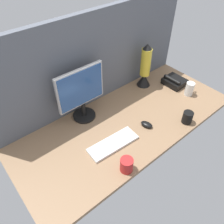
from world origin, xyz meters
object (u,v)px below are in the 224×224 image
at_px(keyboard, 113,144).
at_px(mug_black_travel, 187,117).
at_px(mug_red_plastic, 127,165).
at_px(monitor, 81,93).
at_px(lava_lamp, 145,69).
at_px(desk_phone, 174,81).
at_px(mouse, 147,125).
at_px(mug_ceramic_white, 190,89).

relative_size(keyboard, mug_black_travel, 3.75).
relative_size(keyboard, mug_red_plastic, 3.70).
distance_m(monitor, keyboard, 0.44).
xyz_separation_m(mug_black_travel, lava_lamp, (0.10, 0.56, 0.12)).
distance_m(monitor, desk_phone, 0.94).
bearing_deg(lava_lamp, mouse, -133.04).
height_order(mug_red_plastic, desk_phone, mug_red_plastic).
bearing_deg(desk_phone, lava_lamp, 141.03).
height_order(mug_ceramic_white, lava_lamp, lava_lamp).
bearing_deg(mouse, monitor, 113.01).
height_order(monitor, mug_red_plastic, monitor).
relative_size(mug_black_travel, desk_phone, 0.51).
distance_m(mug_ceramic_white, lava_lamp, 0.43).
distance_m(mug_black_travel, mug_red_plastic, 0.65).
bearing_deg(monitor, mug_black_travel, -44.78).
xyz_separation_m(monitor, mouse, (0.30, -0.40, -0.22)).
xyz_separation_m(mouse, mug_black_travel, (0.27, -0.17, 0.03)).
relative_size(mouse, mug_black_travel, 0.97).
bearing_deg(desk_phone, monitor, 168.19).
height_order(monitor, mouse, monitor).
bearing_deg(mug_black_travel, mouse, 148.28).
relative_size(mug_ceramic_white, desk_phone, 0.63).
xyz_separation_m(monitor, mug_red_plastic, (-0.08, -0.59, -0.19)).
bearing_deg(desk_phone, mug_black_travel, -130.13).
relative_size(mug_ceramic_white, lava_lamp, 0.30).
relative_size(keyboard, lava_lamp, 0.90).
distance_m(mug_black_travel, lava_lamp, 0.59).
relative_size(mug_black_travel, mug_ceramic_white, 0.80).
bearing_deg(mug_red_plastic, mug_black_travel, 1.46).
distance_m(mug_black_travel, mug_ceramic_white, 0.36).
bearing_deg(lava_lamp, desk_phone, -38.97).
bearing_deg(keyboard, mug_ceramic_white, 4.09).
relative_size(mug_black_travel, mug_red_plastic, 0.99).
bearing_deg(mug_ceramic_white, mug_red_plastic, -167.05).
bearing_deg(mug_red_plastic, desk_phone, 22.30).
bearing_deg(mouse, keyboard, 161.35).
height_order(mouse, lava_lamp, lava_lamp).
relative_size(mug_red_plastic, desk_phone, 0.52).
relative_size(mouse, mug_ceramic_white, 0.78).
xyz_separation_m(monitor, mug_ceramic_white, (0.88, -0.37, -0.17)).
relative_size(mug_red_plastic, lava_lamp, 0.24).
height_order(mug_ceramic_white, mug_red_plastic, mug_ceramic_white).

